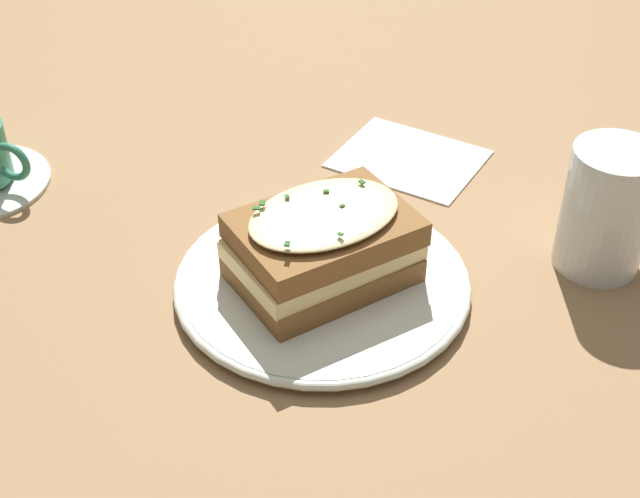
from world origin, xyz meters
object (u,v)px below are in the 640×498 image
Objects in this scene: dinner_plate at (320,281)px; napkin at (409,158)px; sandwich at (323,245)px; water_glass at (606,209)px.

napkin is at bearing 106.38° from dinner_plate.
sandwich is at bearing 21.88° from dinner_plate.
dinner_plate is 1.77× the size of napkin.
water_glass is at bearing 48.82° from dinner_plate.
napkin is at bearing 107.10° from sandwich.
sandwich is 0.22m from napkin.
napkin is (-0.06, 0.21, -0.04)m from sandwich.
dinner_plate is at bearing -73.62° from napkin.
water_glass is at bearing 49.13° from sandwich.
dinner_plate is 1.49× the size of sandwich.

